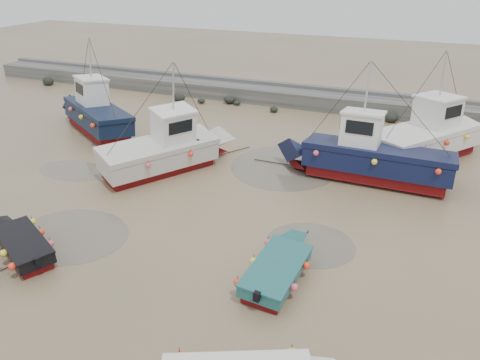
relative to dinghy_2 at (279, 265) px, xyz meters
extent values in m
plane|color=#8F7756|center=(-5.78, 0.21, -0.55)|extent=(120.00, 120.00, 0.00)
cube|color=slate|center=(-5.78, 22.21, 0.05)|extent=(60.00, 2.20, 1.20)
cube|color=slate|center=(-5.78, 23.42, 0.77)|extent=(60.00, 0.60, 0.25)
ellipsoid|color=black|center=(-0.68, 19.23, -0.26)|extent=(0.84, 0.86, 0.51)
ellipsoid|color=black|center=(2.02, 20.77, -0.21)|extent=(0.98, 1.07, 0.72)
ellipsoid|color=black|center=(-10.85, 20.67, -0.20)|extent=(0.99, 0.80, 0.58)
ellipsoid|color=black|center=(6.41, 19.97, -0.36)|extent=(0.54, 0.46, 0.30)
ellipsoid|color=black|center=(-29.29, 19.87, -0.32)|extent=(0.65, 0.64, 0.43)
ellipsoid|color=black|center=(3.91, 20.18, -0.34)|extent=(0.61, 0.47, 0.46)
ellipsoid|color=black|center=(-10.09, 20.48, -0.34)|extent=(0.61, 0.53, 0.32)
ellipsoid|color=black|center=(5.21, 20.81, -0.32)|extent=(0.67, 0.55, 0.43)
ellipsoid|color=black|center=(-14.95, 19.55, -0.17)|extent=(1.09, 0.88, 0.72)
ellipsoid|color=black|center=(-13.03, 19.86, -0.32)|extent=(0.65, 0.60, 0.37)
ellipsoid|color=black|center=(3.69, 19.60, -0.24)|extent=(0.88, 0.64, 0.62)
ellipsoid|color=black|center=(-6.70, 19.80, -0.33)|extent=(0.64, 0.62, 0.48)
ellipsoid|color=black|center=(-29.20, 20.00, -0.17)|extent=(1.10, 0.87, 0.86)
ellipsoid|color=black|center=(2.06, 20.63, -0.36)|extent=(0.55, 0.45, 0.29)
cylinder|color=#5F594B|center=(-9.31, -0.57, -0.55)|extent=(5.16, 5.16, 0.01)
cylinder|color=#5F594B|center=(0.56, 2.64, -0.55)|extent=(3.79, 3.79, 0.01)
cylinder|color=#5F594B|center=(-13.82, 4.99, -0.55)|extent=(4.27, 4.27, 0.01)
cylinder|color=#5F594B|center=(-2.82, 10.05, -0.55)|extent=(6.23, 6.23, 0.01)
cylinder|color=black|center=(-10.01, -3.60, -0.52)|extent=(0.56, 1.94, 0.04)
cube|color=maroon|center=(-0.02, -0.37, -0.40)|extent=(1.55, 3.33, 0.30)
cube|color=#1E5A5C|center=(-0.02, -0.37, -0.03)|extent=(1.81, 3.59, 0.45)
pyramid|color=#1E5A5C|center=(0.11, 1.73, 0.42)|extent=(1.64, 0.81, 0.90)
cube|color=brown|center=(-0.02, -0.37, 0.14)|extent=(1.45, 3.01, 0.10)
cube|color=#1E5A5C|center=(-0.02, -0.37, 0.23)|extent=(1.88, 3.67, 0.07)
cube|color=black|center=(-0.13, -2.19, 0.15)|extent=(0.23, 0.19, 0.35)
cylinder|color=black|center=(0.16, 2.61, -0.52)|extent=(0.16, 2.00, 0.04)
sphere|color=#FE3D22|center=(-1.02, -1.70, 0.08)|extent=(0.30, 0.30, 0.30)
sphere|color=#FE3D22|center=(0.86, -1.12, 0.08)|extent=(0.30, 0.30, 0.30)
sphere|color=#FE3D22|center=(-0.94, -0.31, 0.08)|extent=(0.30, 0.30, 0.30)
sphere|color=#FE3D22|center=(0.94, 0.27, 0.08)|extent=(0.30, 0.30, 0.30)
sphere|color=#FE3D22|center=(-0.85, 1.08, 0.08)|extent=(0.30, 0.30, 0.30)
sphere|color=#FE3D22|center=(-1.31, -5.34, 0.08)|extent=(0.30, 0.30, 0.30)
sphere|color=#FE3D22|center=(1.66, -4.01, 0.08)|extent=(0.30, 0.30, 0.30)
cube|color=maroon|center=(-9.92, -2.49, -0.40)|extent=(3.39, 2.57, 0.30)
cube|color=black|center=(-9.92, -2.49, -0.03)|extent=(3.69, 2.86, 0.45)
pyramid|color=black|center=(-11.75, -1.49, 0.42)|extent=(1.28, 1.54, 0.90)
cube|color=brown|center=(-9.92, -2.49, 0.14)|extent=(3.08, 2.36, 0.10)
cube|color=black|center=(-9.92, -2.49, 0.23)|extent=(3.79, 2.95, 0.07)
cube|color=black|center=(-8.33, -3.36, 0.15)|extent=(0.26, 0.28, 0.35)
cylinder|color=black|center=(-12.52, -1.07, -0.52)|extent=(1.77, 0.99, 0.04)
sphere|color=#FE3D22|center=(-9.10, -3.85, 0.08)|extent=(0.30, 0.30, 0.30)
sphere|color=#FE3D22|center=(-8.81, -2.18, 0.08)|extent=(0.30, 0.30, 0.30)
sphere|color=#FE3D22|center=(-10.06, -3.32, 0.08)|extent=(0.30, 0.30, 0.30)
sphere|color=#FE3D22|center=(-9.78, -1.65, 0.08)|extent=(0.30, 0.30, 0.30)
sphere|color=#FE3D22|center=(-10.74, -1.12, 0.08)|extent=(0.30, 0.30, 0.30)
cube|color=maroon|center=(-16.43, 10.76, -0.28)|extent=(6.40, 5.07, 0.55)
cube|color=black|center=(-16.43, 10.76, 0.47)|extent=(6.98, 5.62, 0.95)
pyramid|color=black|center=(-19.74, 12.85, 1.17)|extent=(2.48, 2.78, 1.40)
cube|color=brown|center=(-16.43, 10.76, 0.99)|extent=(6.80, 5.45, 0.08)
cube|color=black|center=(-16.43, 10.76, 1.13)|extent=(7.13, 5.74, 0.30)
cube|color=white|center=(-17.20, 11.25, 2.10)|extent=(2.58, 2.48, 1.70)
cube|color=white|center=(-17.20, 11.25, 3.01)|extent=(2.79, 2.68, 0.12)
cube|color=black|center=(-18.07, 11.79, 2.35)|extent=(0.80, 1.23, 0.68)
cylinder|color=#B7B7B2|center=(-17.20, 11.25, 4.37)|extent=(0.10, 0.10, 2.60)
cylinder|color=black|center=(-20.68, 13.44, -0.52)|extent=(2.56, 1.64, 0.05)
sphere|color=#DD5566|center=(-14.86, 8.21, 0.83)|extent=(0.30, 0.30, 0.30)
sphere|color=#DD5566|center=(-14.36, 11.01, 0.83)|extent=(0.30, 0.30, 0.30)
sphere|color=#DD5566|center=(-16.67, 9.36, 0.83)|extent=(0.30, 0.30, 0.30)
sphere|color=#DD5566|center=(-16.18, 12.15, 0.83)|extent=(0.30, 0.30, 0.30)
sphere|color=#DD5566|center=(-18.49, 10.51, 0.83)|extent=(0.30, 0.30, 0.30)
sphere|color=#DD5566|center=(-18.00, 13.30, 0.83)|extent=(0.30, 0.30, 0.30)
cube|color=maroon|center=(-9.14, 6.64, -0.28)|extent=(4.74, 6.05, 0.55)
cube|color=beige|center=(-9.14, 6.64, 0.47)|extent=(5.25, 6.60, 0.95)
pyramid|color=beige|center=(-7.16, 9.82, 1.17)|extent=(2.61, 2.37, 1.40)
cube|color=brown|center=(-9.14, 6.64, 0.99)|extent=(5.10, 6.43, 0.08)
cube|color=beige|center=(-9.14, 6.64, 1.13)|extent=(5.37, 6.74, 0.30)
cube|color=white|center=(-8.68, 7.38, 2.10)|extent=(2.36, 2.51, 1.70)
cube|color=white|center=(-8.68, 7.38, 3.01)|extent=(2.55, 2.71, 0.12)
cube|color=black|center=(-8.14, 8.24, 2.35)|extent=(1.13, 0.73, 0.68)
cylinder|color=#B7B7B2|center=(-8.68, 7.38, 4.37)|extent=(0.10, 0.10, 2.60)
cylinder|color=black|center=(-6.58, 10.74, -0.52)|extent=(1.63, 2.57, 0.05)
sphere|color=#DD5566|center=(-11.52, 5.12, 0.83)|extent=(0.30, 0.30, 0.30)
sphere|color=#DD5566|center=(-8.78, 4.91, 0.83)|extent=(0.30, 0.30, 0.30)
sphere|color=#DD5566|center=(-10.17, 7.28, 0.83)|extent=(0.30, 0.30, 0.30)
sphere|color=#DD5566|center=(-7.43, 7.07, 0.83)|extent=(0.30, 0.30, 0.30)
sphere|color=#DD5566|center=(-8.83, 9.44, 0.83)|extent=(0.30, 0.30, 0.30)
cube|color=maroon|center=(2.24, 10.09, -0.28)|extent=(7.14, 2.49, 0.55)
cube|color=black|center=(2.24, 10.09, 0.47)|extent=(7.67, 2.92, 0.95)
pyramid|color=black|center=(-2.11, 10.19, 1.17)|extent=(1.48, 2.79, 1.40)
cube|color=brown|center=(2.24, 10.09, 0.99)|extent=(7.49, 2.80, 0.08)
cube|color=black|center=(2.24, 10.09, 1.13)|extent=(7.84, 2.98, 0.30)
cube|color=white|center=(1.20, 10.11, 2.10)|extent=(2.04, 1.97, 1.70)
cube|color=white|center=(1.20, 10.11, 3.01)|extent=(2.20, 2.13, 0.12)
cube|color=black|center=(0.18, 10.14, 2.35)|extent=(0.09, 1.64, 0.68)
cylinder|color=#B7B7B2|center=(1.20, 10.11, 4.37)|extent=(0.10, 0.10, 2.60)
cylinder|color=black|center=(-3.28, 10.21, -0.52)|extent=(3.00, 0.11, 0.05)
sphere|color=#DD5566|center=(5.23, 8.53, 0.83)|extent=(0.30, 0.30, 0.30)
sphere|color=#DD5566|center=(3.78, 11.56, 0.83)|extent=(0.30, 0.30, 0.30)
sphere|color=#DD5566|center=(2.21, 8.59, 0.83)|extent=(0.30, 0.30, 0.30)
sphere|color=#DD5566|center=(0.76, 11.62, 0.83)|extent=(0.30, 0.30, 0.30)
sphere|color=#DD5566|center=(-0.82, 8.66, 0.83)|extent=(0.30, 0.30, 0.30)
cube|color=maroon|center=(4.38, 14.33, -0.28)|extent=(5.92, 6.79, 0.55)
cube|color=silver|center=(4.38, 14.33, 0.47)|extent=(6.56, 7.44, 0.95)
pyramid|color=silver|center=(6.79, 17.62, 1.17)|extent=(3.23, 2.90, 1.40)
cube|color=brown|center=(4.38, 14.33, 0.99)|extent=(6.37, 7.24, 0.08)
cube|color=silver|center=(4.38, 14.33, 1.13)|extent=(6.70, 7.61, 0.30)
cube|color=white|center=(4.95, 15.11, 2.10)|extent=(2.86, 2.84, 1.70)
cube|color=white|center=(4.95, 15.11, 3.01)|extent=(3.08, 3.07, 0.12)
cube|color=black|center=(5.55, 15.93, 2.35)|extent=(1.45, 1.08, 0.68)
cylinder|color=#B7B7B2|center=(4.95, 15.11, 4.37)|extent=(0.10, 0.10, 2.60)
cylinder|color=black|center=(7.46, 18.53, -0.52)|extent=(1.81, 2.45, 0.05)
sphere|color=#DD5566|center=(1.43, 13.02, 0.83)|extent=(0.30, 0.30, 0.30)
sphere|color=#DD5566|center=(4.57, 11.88, 0.83)|extent=(0.30, 0.30, 0.30)
sphere|color=#DD5566|center=(2.54, 14.53, 0.83)|extent=(0.30, 0.30, 0.30)
sphere|color=#DD5566|center=(5.67, 13.39, 0.83)|extent=(0.30, 0.30, 0.30)
sphere|color=#DD5566|center=(3.64, 16.04, 0.83)|extent=(0.30, 0.30, 0.30)
sphere|color=#DD5566|center=(6.78, 14.90, 0.83)|extent=(0.30, 0.30, 0.30)
sphere|color=#DD5566|center=(4.75, 17.54, 0.83)|extent=(0.30, 0.30, 0.30)
imported|color=#1C1D3A|center=(-7.35, 7.93, -0.55)|extent=(0.79, 0.75, 1.81)
camera|label=1|loc=(4.01, -13.89, 10.39)|focal=35.00mm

